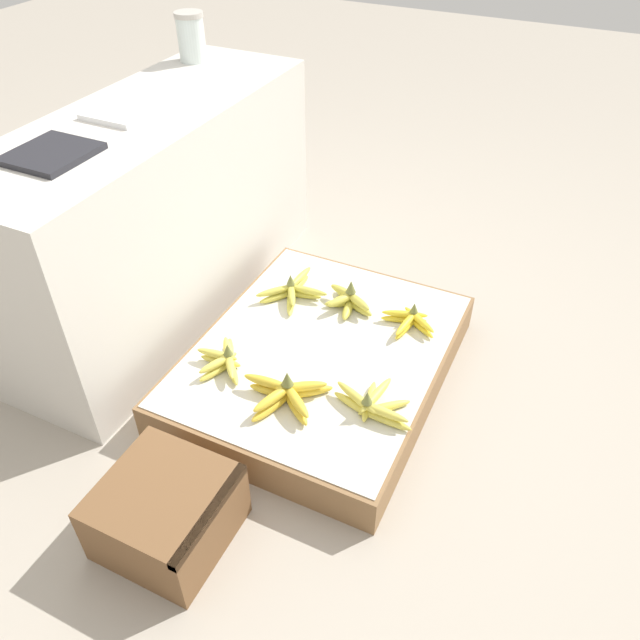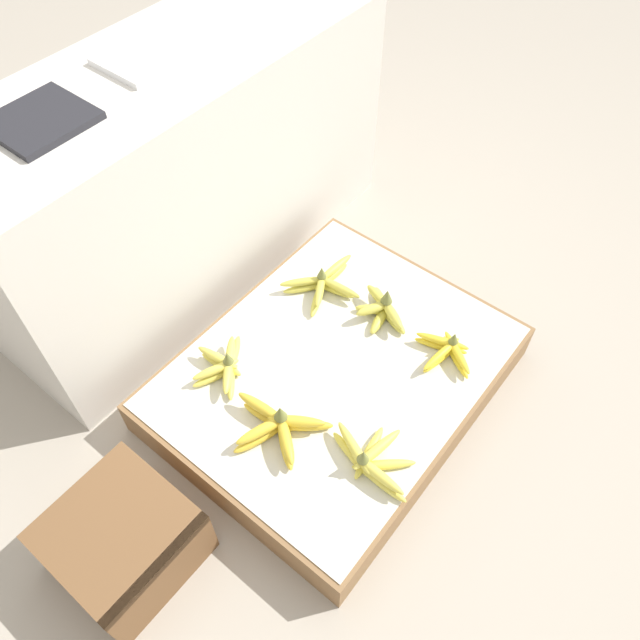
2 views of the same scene
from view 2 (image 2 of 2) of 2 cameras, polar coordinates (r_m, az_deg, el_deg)
ground_plane at (r=1.94m, az=1.38°, el=-6.40°), size 10.00×10.00×0.00m
display_platform at (r=1.88m, az=1.42°, el=-5.31°), size 0.98×0.79×0.14m
back_vendor_table at (r=2.07m, az=-12.25°, el=12.98°), size 1.42×0.49×0.76m
wooden_crate at (r=1.71m, az=-17.46°, el=-18.71°), size 0.32×0.32×0.20m
banana_bunch_front_left at (r=1.65m, az=4.62°, el=-12.67°), size 0.18×0.27×0.10m
banana_bunch_front_midleft at (r=1.86m, az=11.52°, el=-2.74°), size 0.17×0.21×0.09m
banana_bunch_middle_left at (r=1.69m, az=-3.87°, el=-9.70°), size 0.24×0.26×0.11m
banana_bunch_middle_midleft at (r=1.92m, az=5.73°, el=1.01°), size 0.17×0.20×0.11m
banana_bunch_back_left at (r=1.81m, az=-8.75°, el=-4.16°), size 0.22×0.19×0.09m
banana_bunch_back_midleft at (r=1.98m, az=0.29°, el=3.31°), size 0.27×0.24×0.09m
foam_tray_white at (r=1.87m, az=-15.56°, el=22.27°), size 0.24×0.20×0.02m
foam_tray_dark at (r=1.70m, az=-24.18°, el=16.33°), size 0.22×0.21×0.02m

